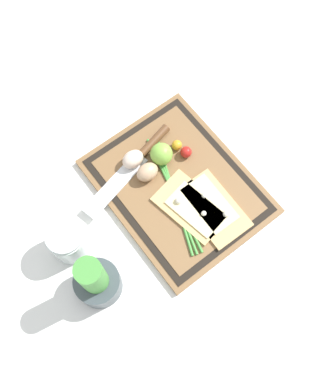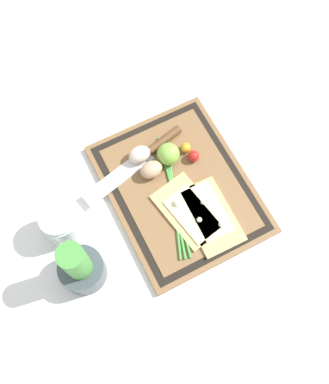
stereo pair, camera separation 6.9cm
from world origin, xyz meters
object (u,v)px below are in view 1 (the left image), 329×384
at_px(pizza_slice_near, 212,207).
at_px(lime, 161,154).
at_px(cherry_tomato_red, 186,152).
at_px(herb_pot, 96,281).
at_px(cherry_tomato_yellow, 177,145).
at_px(egg_pink, 133,159).
at_px(pizza_slice_far, 192,207).
at_px(knife, 141,155).
at_px(sauce_jar, 69,242).
at_px(egg_brown, 147,172).

height_order(pizza_slice_near, lime, lime).
bearing_deg(lime, cherry_tomato_red, -116.24).
bearing_deg(herb_pot, cherry_tomato_yellow, -64.65).
bearing_deg(egg_pink, pizza_slice_far, -166.88).
distance_m(knife, egg_pink, 0.03).
xyz_separation_m(pizza_slice_near, sauce_jar, (0.13, 0.32, 0.02)).
height_order(cherry_tomato_red, cherry_tomato_yellow, cherry_tomato_red).
relative_size(pizza_slice_far, lime, 3.39).
distance_m(knife, cherry_tomato_yellow, 0.09).
xyz_separation_m(knife, egg_brown, (-0.05, 0.02, 0.01)).
height_order(pizza_slice_near, knife, pizza_slice_near).
relative_size(cherry_tomato_red, cherry_tomato_yellow, 1.11).
xyz_separation_m(egg_brown, lime, (0.02, -0.06, 0.01)).
distance_m(pizza_slice_near, egg_pink, 0.23).
relative_size(pizza_slice_near, cherry_tomato_red, 6.26).
bearing_deg(cherry_tomato_yellow, pizza_slice_far, 154.92).
xyz_separation_m(pizza_slice_near, pizza_slice_far, (0.03, 0.04, 0.00)).
relative_size(egg_brown, lime, 1.00).
height_order(cherry_tomato_yellow, sauce_jar, sauce_jar).
distance_m(pizza_slice_far, cherry_tomato_red, 0.14).
distance_m(cherry_tomato_yellow, sauce_jar, 0.36).
distance_m(egg_pink, cherry_tomato_yellow, 0.12).
bearing_deg(knife, egg_pink, 93.79).
xyz_separation_m(cherry_tomato_yellow, herb_pot, (-0.17, 0.36, 0.04)).
bearing_deg(pizza_slice_near, cherry_tomato_red, -14.11).
distance_m(egg_brown, egg_pink, 0.05).
relative_size(pizza_slice_far, egg_brown, 3.38).
bearing_deg(egg_pink, herb_pot, 129.72).
bearing_deg(sauce_jar, knife, -72.85).
xyz_separation_m(egg_pink, cherry_tomato_red, (-0.06, -0.12, -0.01)).
relative_size(pizza_slice_near, egg_brown, 3.22).
bearing_deg(egg_brown, pizza_slice_near, -155.95).
relative_size(pizza_slice_far, cherry_tomato_yellow, 7.31).
distance_m(pizza_slice_far, sauce_jar, 0.30).
xyz_separation_m(egg_pink, sauce_jar, (-0.08, 0.24, 0.00)).
relative_size(pizza_slice_far, egg_pink, 3.38).
distance_m(egg_brown, cherry_tomato_red, 0.11).
bearing_deg(egg_brown, sauce_jar, 97.19).
xyz_separation_m(lime, herb_pot, (-0.17, 0.31, 0.02)).
relative_size(cherry_tomato_yellow, herb_pot, 0.13).
height_order(egg_pink, sauce_jar, sauce_jar).
bearing_deg(cherry_tomato_yellow, egg_brown, 99.25).
height_order(knife, cherry_tomato_red, cherry_tomato_red).
relative_size(pizza_slice_near, knife, 0.61).
bearing_deg(cherry_tomato_red, pizza_slice_far, 147.77).
xyz_separation_m(pizza_slice_far, egg_pink, (0.18, 0.04, 0.02)).
xyz_separation_m(cherry_tomato_red, herb_pot, (-0.14, 0.36, 0.04)).
bearing_deg(knife, sauce_jar, 107.15).
bearing_deg(egg_pink, cherry_tomato_red, -117.57).
bearing_deg(knife, pizza_slice_far, -175.13).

